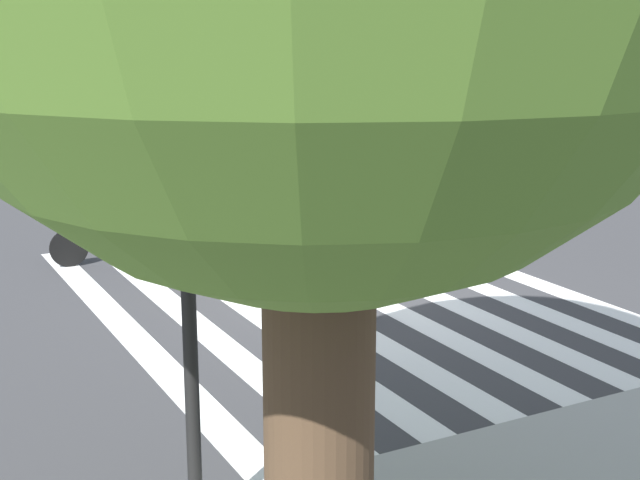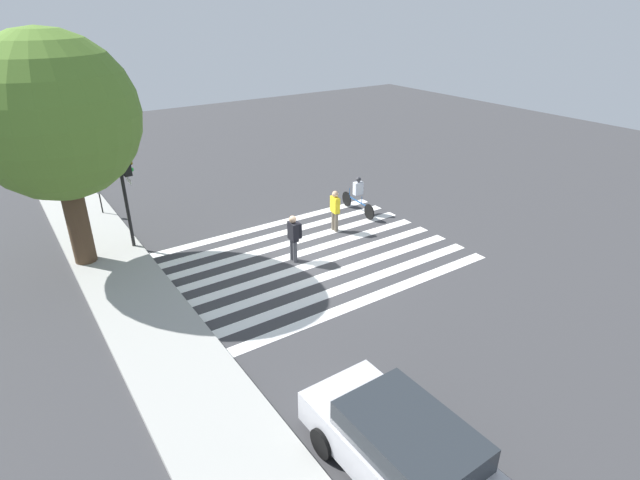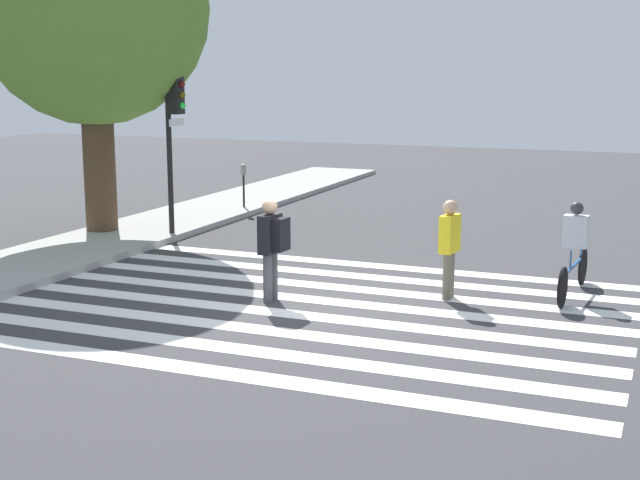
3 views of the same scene
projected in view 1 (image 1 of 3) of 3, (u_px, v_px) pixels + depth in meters
ground_plane at (337, 298)px, 13.96m from camera, size 60.00×60.00×0.00m
crosswalk_stripes at (337, 298)px, 13.96m from camera, size 7.11×10.00×0.01m
traffic_light at (180, 217)px, 6.99m from camera, size 0.60×0.50×3.86m
pedestrian_adult_yellow_jacket at (355, 248)px, 12.98m from camera, size 0.49×0.42×1.72m
pedestrian_adult_blue_shirt at (207, 225)px, 14.71m from camera, size 0.49×0.27×1.68m
cyclist_near_curb at (117, 215)px, 15.94m from camera, size 2.43×0.42×1.63m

